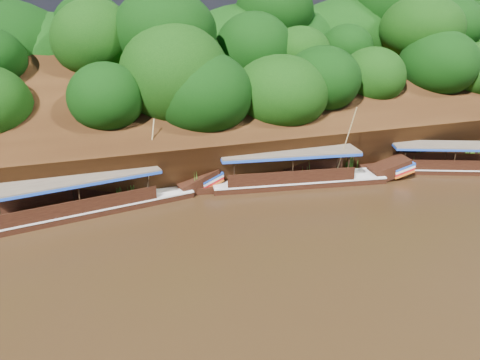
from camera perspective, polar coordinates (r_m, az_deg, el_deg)
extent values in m
plane|color=black|center=(29.37, 12.82, -6.09)|extent=(160.00, 160.00, 0.00)
cube|color=black|center=(41.74, 1.51, 7.46)|extent=(120.00, 16.12, 13.64)
cube|color=black|center=(51.75, -2.54, 6.02)|extent=(120.00, 24.00, 12.00)
ellipsoid|color=#11460B|center=(39.07, -6.24, 6.44)|extent=(18.00, 8.00, 6.40)
ellipsoid|color=#11460B|center=(47.41, -1.60, 15.99)|extent=(24.00, 11.00, 8.40)
ellipsoid|color=#11460B|center=(54.00, 26.91, 8.15)|extent=(18.00, 8.00, 6.00)
cube|color=black|center=(42.75, 24.94, 0.95)|extent=(11.96, 6.54, 0.85)
cube|color=silver|center=(42.63, 25.02, 1.46)|extent=(11.98, 6.59, 0.09)
cube|color=brown|center=(41.83, 24.44, 3.91)|extent=(9.65, 5.82, 0.11)
cube|color=#1B46B5|center=(41.86, 24.42, 3.76)|extent=(9.65, 5.82, 0.17)
cube|color=black|center=(36.30, 7.10, -0.49)|extent=(13.59, 4.53, 1.00)
cube|color=silver|center=(36.13, 7.14, 0.22)|extent=(13.60, 4.61, 0.11)
cube|color=black|center=(38.91, 17.78, 1.33)|extent=(3.42, 2.32, 1.88)
cube|color=#1B46B5|center=(39.21, 18.91, 1.86)|extent=(1.93, 2.15, 0.69)
cube|color=red|center=(39.32, 18.85, 1.33)|extent=(1.93, 2.15, 0.69)
cube|color=brown|center=(35.20, 5.99, 3.51)|extent=(10.78, 4.44, 0.13)
cube|color=#1B46B5|center=(35.24, 5.99, 3.30)|extent=(10.78, 4.44, 0.20)
cylinder|color=tan|center=(35.80, 12.78, 4.53)|extent=(0.43, 1.62, 5.52)
cube|color=black|center=(32.78, -17.57, -3.69)|extent=(14.05, 4.69, 0.94)
cube|color=silver|center=(32.61, -17.65, -2.96)|extent=(14.06, 4.75, 0.10)
cube|color=black|center=(34.70, -5.14, -0.12)|extent=(3.51, 2.27, 1.86)
cube|color=#1B46B5|center=(34.93, -3.87, 0.61)|extent=(1.99, 2.07, 0.69)
cube|color=red|center=(35.05, -3.85, 0.07)|extent=(1.99, 2.07, 0.69)
cube|color=brown|center=(31.74, -19.56, 0.20)|extent=(11.15, 4.50, 0.13)
cube|color=#1B46B5|center=(31.78, -19.54, -0.01)|extent=(11.15, 4.50, 0.19)
cylinder|color=tan|center=(32.49, -10.88, 2.66)|extent=(1.15, 1.38, 5.12)
cone|color=#386B1A|center=(33.69, -13.86, -0.99)|extent=(1.50, 1.50, 1.80)
cone|color=#386B1A|center=(34.45, -4.79, -0.08)|extent=(1.50, 1.50, 1.67)
cone|color=#386B1A|center=(37.35, 7.95, 1.44)|extent=(1.50, 1.50, 1.68)
cone|color=#386B1A|center=(39.58, 13.55, 2.25)|extent=(1.50, 1.50, 1.79)
cone|color=#386B1A|center=(42.89, 20.69, 2.59)|extent=(1.50, 1.50, 1.38)
cone|color=#386B1A|center=(47.54, 26.79, 3.70)|extent=(1.50, 1.50, 1.92)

